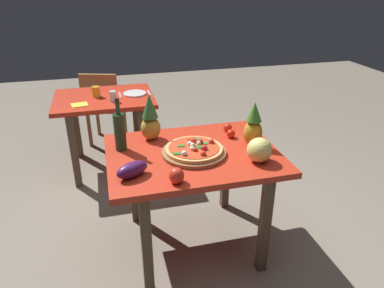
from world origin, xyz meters
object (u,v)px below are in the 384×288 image
(background_table, at_px, (105,109))
(tomato_at_corner, at_px, (231,134))
(eggplant, at_px, (132,170))
(knife_utensil, at_px, (149,93))
(fork_utensil, at_px, (120,95))
(napkin_folded, at_px, (80,105))
(dining_chair, at_px, (103,104))
(pineapple_right, at_px, (254,127))
(melon, at_px, (259,150))
(pizza_board, at_px, (194,152))
(tomato_by_bottle, at_px, (228,128))
(bell_pepper, at_px, (176,176))
(pineapple_left, at_px, (150,119))
(dinner_plate, at_px, (135,94))
(drinking_glass_water, at_px, (113,96))
(display_table, at_px, (193,165))
(drinking_glass_juice, at_px, (96,92))
(wine_bottle, at_px, (120,131))
(pizza, at_px, (194,149))

(background_table, bearing_deg, tomato_at_corner, -54.35)
(eggplant, distance_m, knife_utensil, 1.59)
(fork_utensil, height_order, napkin_folded, fork_utensil)
(dining_chair, xyz_separation_m, napkin_folded, (-0.20, -0.78, 0.27))
(pineapple_right, xyz_separation_m, fork_utensil, (-0.79, 1.34, -0.13))
(knife_utensil, bearing_deg, melon, -74.46)
(pizza_board, height_order, tomato_by_bottle, tomato_by_bottle)
(bell_pepper, bearing_deg, background_table, 101.62)
(melon, bearing_deg, dining_chair, 112.90)
(pineapple_left, relative_size, dinner_plate, 1.52)
(melon, bearing_deg, napkin_folded, 129.03)
(pizza_board, height_order, fork_utensil, pizza_board)
(eggplant, relative_size, knife_utensil, 1.11)
(dining_chair, distance_m, eggplant, 2.17)
(eggplant, height_order, drinking_glass_water, drinking_glass_water)
(display_table, height_order, eggplant, eggplant)
(eggplant, height_order, drinking_glass_juice, drinking_glass_juice)
(display_table, relative_size, dinner_plate, 5.07)
(melon, height_order, tomato_by_bottle, melon)
(melon, height_order, bell_pepper, melon)
(dining_chair, bearing_deg, pineapple_left, 117.91)
(wine_bottle, distance_m, knife_utensil, 1.24)
(drinking_glass_juice, bearing_deg, tomato_by_bottle, -49.63)
(dining_chair, height_order, tomato_by_bottle, dining_chair)
(pizza_board, height_order, pizza, pizza)
(bell_pepper, relative_size, napkin_folded, 0.69)
(drinking_glass_water, height_order, napkin_folded, drinking_glass_water)
(bell_pepper, bearing_deg, pizza, 59.25)
(display_table, distance_m, pizza_board, 0.12)
(tomato_by_bottle, bearing_deg, pizza, -138.49)
(pizza_board, xyz_separation_m, tomato_at_corner, (0.32, 0.19, 0.02))
(pizza, distance_m, pineapple_right, 0.43)
(dinner_plate, bearing_deg, pizza, -80.19)
(background_table, bearing_deg, eggplant, -85.84)
(knife_utensil, bearing_deg, drinking_glass_juice, 177.33)
(pineapple_left, xyz_separation_m, bell_pepper, (0.05, -0.62, -0.11))
(bell_pepper, xyz_separation_m, tomato_by_bottle, (0.52, 0.60, -0.01))
(pineapple_left, bearing_deg, pizza, -52.39)
(tomato_by_bottle, relative_size, drinking_glass_juice, 0.63)
(pizza, relative_size, pineapple_right, 1.21)
(pizza_board, bearing_deg, drinking_glass_juice, 113.22)
(wine_bottle, distance_m, eggplant, 0.39)
(pizza, distance_m, drinking_glass_juice, 1.51)
(dining_chair, bearing_deg, napkin_folded, 92.75)
(wine_bottle, distance_m, drinking_glass_water, 1.02)
(wine_bottle, bearing_deg, dinner_plate, 79.61)
(drinking_glass_water, distance_m, dinner_plate, 0.27)
(pizza_board, xyz_separation_m, pineapple_left, (-0.23, 0.31, 0.14))
(dining_chair, height_order, pizza_board, dining_chair)
(pizza_board, xyz_separation_m, pineapple_right, (0.42, 0.03, 0.13))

